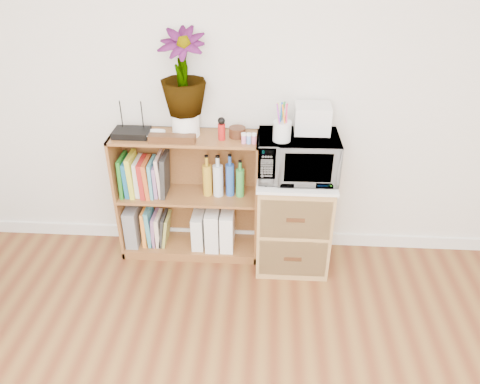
{
  "coord_description": "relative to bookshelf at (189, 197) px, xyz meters",
  "views": [
    {
      "loc": [
        0.2,
        -0.72,
        2.22
      ],
      "look_at": [
        0.03,
        1.95,
        0.62
      ],
      "focal_mm": 35.0,
      "sensor_mm": 36.0,
      "label": 1
    }
  ],
  "objects": [
    {
      "name": "skirting_board",
      "position": [
        0.35,
        0.14,
        -0.42
      ],
      "size": [
        4.0,
        0.02,
        0.1
      ],
      "primitive_type": "cube",
      "color": "white",
      "rests_on": "ground"
    },
    {
      "name": "cookbooks",
      "position": [
        -0.3,
        0.0,
        0.16
      ],
      "size": [
        0.33,
        0.2,
        0.3
      ],
      "color": "#206E1D",
      "rests_on": "bookshelf"
    },
    {
      "name": "potted_plant",
      "position": [
        0.01,
        0.02,
        0.89
      ],
      "size": [
        0.3,
        0.3,
        0.53
      ],
      "primitive_type": "imported",
      "color": "#347D32",
      "rests_on": "plant_pot"
    },
    {
      "name": "small_appliance",
      "position": [
        0.83,
        0.0,
        0.62
      ],
      "size": [
        0.23,
        0.19,
        0.18
      ],
      "primitive_type": "cube",
      "color": "silver",
      "rests_on": "microwave"
    },
    {
      "name": "pen_cup",
      "position": [
        0.64,
        -0.15,
        0.59
      ],
      "size": [
        0.11,
        0.11,
        0.12
      ],
      "primitive_type": "cylinder",
      "color": "silver",
      "rests_on": "microwave"
    },
    {
      "name": "router",
      "position": [
        -0.35,
        -0.02,
        0.5
      ],
      "size": [
        0.24,
        0.16,
        0.04
      ],
      "primitive_type": "cube",
      "color": "black",
      "rests_on": "bookshelf"
    },
    {
      "name": "microwave",
      "position": [
        0.75,
        -0.08,
        0.39
      ],
      "size": [
        0.52,
        0.36,
        0.29
      ],
      "primitive_type": "imported",
      "rotation": [
        0.0,
        0.0,
        0.02
      ],
      "color": "silver",
      "rests_on": "wicker_unit"
    },
    {
      "name": "liquor_bottles",
      "position": [
        0.24,
        0.0,
        0.17
      ],
      "size": [
        0.29,
        0.07,
        0.31
      ],
      "color": "gold",
      "rests_on": "bookshelf"
    },
    {
      "name": "kokeshi_doll",
      "position": [
        0.25,
        -0.04,
        0.53
      ],
      "size": [
        0.05,
        0.05,
        0.11
      ],
      "primitive_type": "cylinder",
      "color": "#A81614",
      "rests_on": "bookshelf"
    },
    {
      "name": "magazine_holder_right",
      "position": [
        0.28,
        -0.01,
        -0.26
      ],
      "size": [
        0.09,
        0.24,
        0.3
      ],
      "primitive_type": "cube",
      "color": "white",
      "rests_on": "bookshelf"
    },
    {
      "name": "wicker_unit",
      "position": [
        0.75,
        -0.08,
        -0.12
      ],
      "size": [
        0.5,
        0.45,
        0.7
      ],
      "primitive_type": "cube",
      "color": "#9E7542",
      "rests_on": "ground"
    },
    {
      "name": "magazine_holder_left",
      "position": [
        0.06,
        -0.01,
        -0.27
      ],
      "size": [
        0.08,
        0.21,
        0.26
      ],
      "primitive_type": "cube",
      "color": "white",
      "rests_on": "bookshelf"
    },
    {
      "name": "file_box",
      "position": [
        -0.43,
        0.0,
        -0.25
      ],
      "size": [
        0.09,
        0.24,
        0.3
      ],
      "primitive_type": "cube",
      "color": "gray",
      "rests_on": "bookshelf"
    },
    {
      "name": "lower_books",
      "position": [
        -0.27,
        0.0,
        -0.27
      ],
      "size": [
        0.2,
        0.19,
        0.3
      ],
      "color": "orange",
      "rests_on": "bookshelf"
    },
    {
      "name": "white_bowl",
      "position": [
        -0.19,
        -0.03,
        0.49
      ],
      "size": [
        0.13,
        0.13,
        0.03
      ],
      "primitive_type": "imported",
      "color": "white",
      "rests_on": "bookshelf"
    },
    {
      "name": "trinket_box",
      "position": [
        -0.06,
        -0.1,
        0.5
      ],
      "size": [
        0.3,
        0.08,
        0.05
      ],
      "primitive_type": "cube",
      "color": "#331F0D",
      "rests_on": "bookshelf"
    },
    {
      "name": "magazine_holder_mid",
      "position": [
        0.17,
        -0.01,
        -0.25
      ],
      "size": [
        0.1,
        0.25,
        0.31
      ],
      "primitive_type": "cube",
      "color": "white",
      "rests_on": "bookshelf"
    },
    {
      "name": "bookshelf",
      "position": [
        0.0,
        0.0,
        0.0
      ],
      "size": [
        1.0,
        0.3,
        0.95
      ],
      "primitive_type": "cube",
      "color": "brown",
      "rests_on": "ground"
    },
    {
      "name": "paint_jars",
      "position": [
        0.43,
        -0.09,
        0.5
      ],
      "size": [
        0.12,
        0.04,
        0.06
      ],
      "primitive_type": "cube",
      "color": "pink",
      "rests_on": "bookshelf"
    },
    {
      "name": "wooden_bowl",
      "position": [
        0.35,
        0.01,
        0.51
      ],
      "size": [
        0.11,
        0.11,
        0.07
      ],
      "primitive_type": "cylinder",
      "color": "#351B0E",
      "rests_on": "bookshelf"
    },
    {
      "name": "plant_pot",
      "position": [
        0.01,
        0.02,
        0.55
      ],
      "size": [
        0.18,
        0.18,
        0.15
      ],
      "primitive_type": "cylinder",
      "color": "white",
      "rests_on": "bookshelf"
    }
  ]
}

